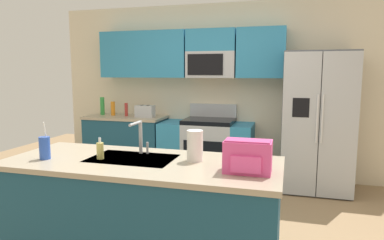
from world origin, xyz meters
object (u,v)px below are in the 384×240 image
at_px(sink_faucet, 140,134).
at_px(paper_towel_roll, 195,146).
at_px(bottle_green, 102,106).
at_px(backpack, 248,156).
at_px(refrigerator, 317,122).
at_px(pepper_mill, 126,110).
at_px(toaster, 145,111).
at_px(bottle_orange, 113,108).
at_px(drink_cup_blue, 45,148).
at_px(soap_dispenser, 100,150).
at_px(range_oven, 206,149).

height_order(sink_faucet, paper_towel_roll, sink_faucet).
bearing_deg(bottle_green, backpack, -44.71).
distance_m(refrigerator, pepper_mill, 2.82).
bearing_deg(toaster, bottle_green, 173.30).
xyz_separation_m(bottle_orange, backpack, (2.44, -2.59, 0.01)).
xyz_separation_m(pepper_mill, sink_faucet, (1.27, -2.28, 0.07)).
xyz_separation_m(refrigerator, bottle_orange, (-3.06, 0.08, 0.08)).
height_order(drink_cup_blue, paper_towel_roll, drink_cup_blue).
bearing_deg(soap_dispenser, refrigerator, 53.77).
xyz_separation_m(sink_faucet, paper_towel_roll, (0.50, -0.09, -0.05)).
bearing_deg(soap_dispenser, backpack, -2.61).
xyz_separation_m(drink_cup_blue, soap_dispenser, (0.42, 0.12, -0.02)).
distance_m(pepper_mill, sink_faucet, 2.61).
bearing_deg(drink_cup_blue, range_oven, 75.46).
bearing_deg(pepper_mill, toaster, -8.38).
relative_size(range_oven, soap_dispenser, 8.00).
distance_m(drink_cup_blue, backpack, 1.59).
bearing_deg(toaster, pepper_mill, 171.62).
distance_m(toaster, pepper_mill, 0.34).
bearing_deg(paper_towel_roll, range_oven, 101.23).
relative_size(refrigerator, paper_towel_roll, 7.71).
relative_size(bottle_green, drink_cup_blue, 0.95).
height_order(refrigerator, backpack, refrigerator).
distance_m(refrigerator, drink_cup_blue, 3.39).
height_order(bottle_orange, backpack, backpack).
bearing_deg(toaster, backpack, -53.63).
distance_m(bottle_green, paper_towel_roll, 3.27).
bearing_deg(bottle_green, toaster, -6.70).
xyz_separation_m(bottle_orange, paper_towel_roll, (2.01, -2.39, 0.01)).
bearing_deg(drink_cup_blue, paper_towel_roll, 13.05).
distance_m(drink_cup_blue, soap_dispenser, 0.44).
bearing_deg(bottle_green, soap_dispenser, -60.12).
relative_size(refrigerator, bottle_green, 6.52).
distance_m(refrigerator, paper_towel_roll, 2.53).
xyz_separation_m(bottle_orange, soap_dispenser, (1.27, -2.53, -0.04)).
bearing_deg(backpack, soap_dispenser, 177.39).
xyz_separation_m(pepper_mill, paper_towel_roll, (1.77, -2.37, 0.02)).
distance_m(pepper_mill, bottle_orange, 0.24).
bearing_deg(refrigerator, sink_faucet, -125.07).
height_order(refrigerator, paper_towel_roll, refrigerator).
distance_m(range_oven, paper_towel_roll, 2.49).
xyz_separation_m(pepper_mill, drink_cup_blue, (0.61, -2.64, -0.01)).
bearing_deg(range_oven, pepper_mill, -179.89).
distance_m(refrigerator, toaster, 2.48).
height_order(toaster, bottle_orange, bottle_orange).
bearing_deg(drink_cup_blue, pepper_mill, 102.98).
bearing_deg(bottle_green, sink_faucet, -53.70).
xyz_separation_m(range_oven, backpack, (0.90, -2.57, 0.57)).
relative_size(range_oven, backpack, 4.25).
height_order(range_oven, sink_faucet, sink_faucet).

